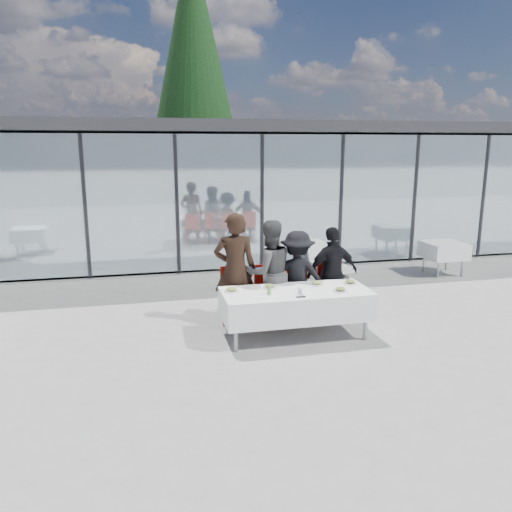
% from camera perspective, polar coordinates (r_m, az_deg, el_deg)
% --- Properties ---
extents(ground, '(90.00, 90.00, 0.00)m').
position_cam_1_polar(ground, '(7.90, 0.20, -9.08)').
color(ground, gray).
rests_on(ground, ground).
extents(pavilion, '(14.80, 8.80, 3.44)m').
position_cam_1_polar(pavilion, '(15.77, 0.59, 9.79)').
color(pavilion, gray).
rests_on(pavilion, ground).
extents(treeline, '(62.50, 2.00, 4.40)m').
position_cam_1_polar(treeline, '(35.16, -13.69, 11.08)').
color(treeline, '#123A14').
rests_on(treeline, ground).
extents(dining_table, '(2.26, 0.96, 0.75)m').
position_cam_1_polar(dining_table, '(7.69, 4.58, -5.47)').
color(dining_table, white).
rests_on(dining_table, ground).
extents(diner_a, '(0.79, 0.79, 1.88)m').
position_cam_1_polar(diner_a, '(8.06, -2.41, -1.63)').
color(diner_a, black).
rests_on(diner_a, ground).
extents(diner_chair_a, '(0.44, 0.44, 0.97)m').
position_cam_1_polar(diner_chair_a, '(8.20, -2.43, -4.29)').
color(diner_chair_a, '#AC170B').
rests_on(diner_chair_a, ground).
extents(diner_b, '(0.94, 0.94, 1.74)m').
position_cam_1_polar(diner_b, '(8.19, 1.51, -1.89)').
color(diner_b, '#474747').
rests_on(diner_b, ground).
extents(diner_chair_b, '(0.44, 0.44, 0.97)m').
position_cam_1_polar(diner_chair_b, '(8.32, 1.43, -4.04)').
color(diner_chair_b, '#AC170B').
rests_on(diner_chair_b, ground).
extents(diner_c, '(1.26, 1.26, 1.54)m').
position_cam_1_polar(diner_c, '(8.35, 4.72, -2.35)').
color(diner_c, black).
rests_on(diner_c, ground).
extents(diner_chair_c, '(0.44, 0.44, 0.97)m').
position_cam_1_polar(diner_chair_c, '(8.45, 4.62, -3.82)').
color(diner_chair_c, '#AC170B').
rests_on(diner_chair_c, ground).
extents(diner_d, '(1.03, 1.03, 1.58)m').
position_cam_1_polar(diner_d, '(8.55, 8.72, -1.95)').
color(diner_d, black).
rests_on(diner_d, ground).
extents(diner_chair_d, '(0.44, 0.44, 0.97)m').
position_cam_1_polar(diner_chair_d, '(8.65, 8.58, -3.52)').
color(diner_chair_d, '#AC170B').
rests_on(diner_chair_d, ground).
extents(plate_a, '(0.23, 0.23, 0.07)m').
position_cam_1_polar(plate_a, '(7.55, -2.81, -3.88)').
color(plate_a, white).
rests_on(plate_a, dining_table).
extents(plate_b, '(0.23, 0.23, 0.07)m').
position_cam_1_polar(plate_b, '(7.72, 1.57, -3.51)').
color(plate_b, white).
rests_on(plate_b, dining_table).
extents(plate_c, '(0.23, 0.23, 0.07)m').
position_cam_1_polar(plate_c, '(7.95, 6.98, -3.13)').
color(plate_c, white).
rests_on(plate_c, dining_table).
extents(plate_d, '(0.23, 0.23, 0.07)m').
position_cam_1_polar(plate_d, '(8.10, 10.72, -2.96)').
color(plate_d, white).
rests_on(plate_d, dining_table).
extents(plate_extra, '(0.23, 0.23, 0.07)m').
position_cam_1_polar(plate_extra, '(7.65, 9.62, -3.83)').
color(plate_extra, white).
rests_on(plate_extra, dining_table).
extents(juice_bottle, '(0.06, 0.06, 0.14)m').
position_cam_1_polar(juice_bottle, '(7.39, 1.51, -3.89)').
color(juice_bottle, '#7DB34A').
rests_on(juice_bottle, dining_table).
extents(drinking_glasses, '(0.07, 0.07, 0.10)m').
position_cam_1_polar(drinking_glasses, '(7.41, 5.09, -4.06)').
color(drinking_glasses, silver).
rests_on(drinking_glasses, dining_table).
extents(folded_eyeglasses, '(0.14, 0.03, 0.01)m').
position_cam_1_polar(folded_eyeglasses, '(7.30, 5.16, -4.67)').
color(folded_eyeglasses, black).
rests_on(folded_eyeglasses, dining_table).
extents(spare_table_right, '(0.86, 0.86, 0.74)m').
position_cam_1_polar(spare_table_right, '(12.20, 20.65, 0.61)').
color(spare_table_right, white).
rests_on(spare_table_right, ground).
extents(spare_chair_a, '(0.62, 0.62, 0.97)m').
position_cam_1_polar(spare_chair_a, '(13.73, 19.40, 1.90)').
color(spare_chair_a, '#AC170B').
rests_on(spare_chair_a, ground).
extents(spare_chair_b, '(0.44, 0.44, 0.97)m').
position_cam_1_polar(spare_chair_b, '(13.16, 15.11, 1.74)').
color(spare_chair_b, '#AC170B').
rests_on(spare_chair_b, ground).
extents(lounger, '(0.87, 1.43, 0.72)m').
position_cam_1_polar(lounger, '(11.79, 8.06, -0.57)').
color(lounger, white).
rests_on(lounger, ground).
extents(conifer_tree, '(4.00, 4.00, 10.50)m').
position_cam_1_polar(conifer_tree, '(20.50, -7.17, 21.12)').
color(conifer_tree, '#382316').
rests_on(conifer_tree, ground).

